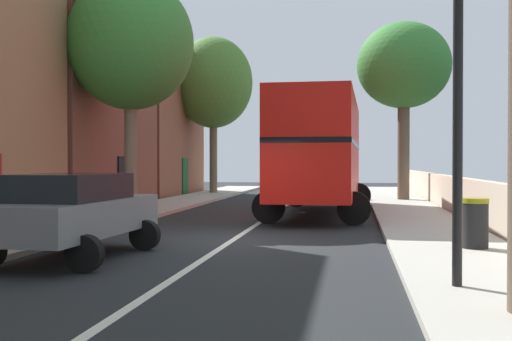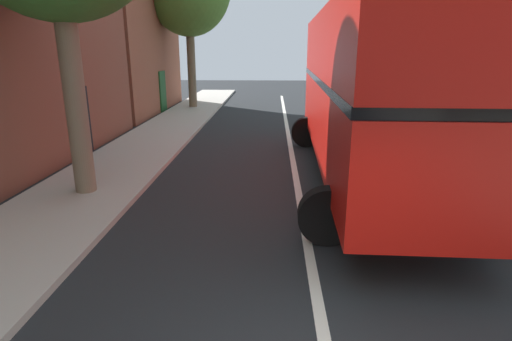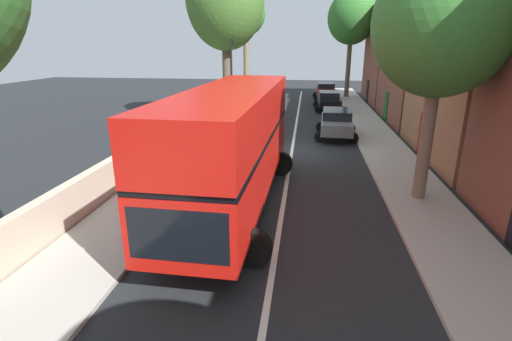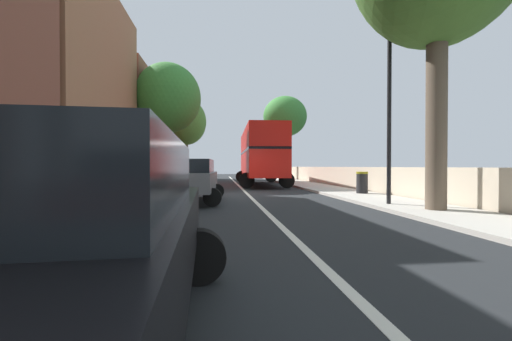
% 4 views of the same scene
% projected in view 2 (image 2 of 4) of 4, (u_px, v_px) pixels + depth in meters
% --- Properties ---
extents(double_decker_bus, '(3.77, 10.79, 4.06)m').
position_uv_depth(double_decker_bus, '(370.00, 86.00, 9.78)').
color(double_decker_bus, red).
rests_on(double_decker_bus, ground).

